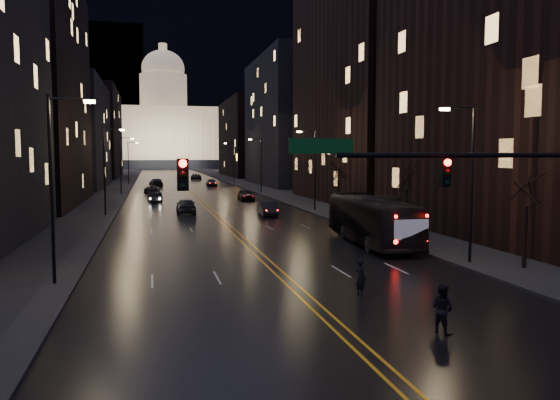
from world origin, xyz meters
TOP-DOWN VIEW (x-y plane):
  - ground at (0.00, 0.00)m, footprint 900.00×900.00m
  - road at (0.00, 130.00)m, footprint 20.00×320.00m
  - sidewalk_left at (-14.00, 130.00)m, footprint 8.00×320.00m
  - sidewalk_right at (14.00, 130.00)m, footprint 8.00×320.00m
  - center_line at (0.00, 130.00)m, footprint 0.62×320.00m
  - building_left_mid at (-21.00, 54.00)m, footprint 12.00×30.00m
  - building_left_far at (-21.00, 92.00)m, footprint 12.00×34.00m
  - building_left_dist at (-21.00, 140.00)m, footprint 12.00×40.00m
  - building_right_near at (21.00, 20.00)m, footprint 12.00×26.00m
  - building_right_tall at (21.00, 50.00)m, footprint 12.00×30.00m
  - building_right_mid at (21.00, 92.00)m, footprint 12.00×34.00m
  - building_right_dist at (21.00, 140.00)m, footprint 12.00×40.00m
  - mountain_ridge at (40.00, 380.00)m, footprint 520.00×60.00m
  - capitol at (0.00, 250.00)m, footprint 90.00×50.00m
  - traffic_signal at (5.91, -0.00)m, footprint 17.29×0.45m
  - streetlamp_right_near at (10.81, 10.00)m, footprint 2.13×0.25m
  - streetlamp_left_near at (-10.81, 10.00)m, footprint 2.13×0.25m
  - streetlamp_right_mid at (10.81, 40.00)m, footprint 2.13×0.25m
  - streetlamp_left_mid at (-10.81, 40.00)m, footprint 2.13×0.25m
  - streetlamp_right_far at (10.81, 70.00)m, footprint 2.13×0.25m
  - streetlamp_left_far at (-10.81, 70.00)m, footprint 2.13×0.25m
  - streetlamp_right_dist at (10.81, 100.00)m, footprint 2.13×0.25m
  - streetlamp_left_dist at (-10.81, 100.00)m, footprint 2.13×0.25m
  - tree_right_near at (13.00, 8.00)m, footprint 2.40×2.40m
  - tree_right_mid at (13.00, 22.00)m, footprint 2.40×2.40m
  - tree_right_far at (13.00, 38.00)m, footprint 2.40×2.40m
  - bus at (8.50, 18.22)m, footprint 3.58×12.39m
  - oncoming_car_a at (-2.91, 41.16)m, footprint 1.98×4.88m
  - oncoming_car_b at (-6.05, 55.37)m, footprint 1.95×4.32m
  - oncoming_car_c at (-6.35, 73.75)m, footprint 2.60×4.98m
  - oncoming_car_d at (-5.54, 92.13)m, footprint 2.81×5.80m
  - receding_car_a at (5.06, 37.06)m, footprint 1.77×4.57m
  - receding_car_b at (6.07, 55.96)m, footprint 1.93×4.75m
  - receding_car_c at (5.16, 90.83)m, footprint 2.05×4.84m
  - receding_car_d at (4.50, 120.58)m, footprint 3.03×5.85m
  - pedestrian_a at (2.44, 5.00)m, footprint 0.54×0.69m
  - pedestrian_b at (3.31, -0.38)m, footprint 0.80×0.97m

SIDE VIEW (x-z plane):
  - ground at x=0.00m, z-range 0.00..0.00m
  - road at x=0.00m, z-range 0.00..0.02m
  - center_line at x=0.00m, z-range 0.02..0.03m
  - sidewalk_left at x=-14.00m, z-range 0.00..0.16m
  - sidewalk_right at x=14.00m, z-range 0.00..0.16m
  - oncoming_car_c at x=-6.35m, z-range 0.00..1.34m
  - oncoming_car_b at x=-6.05m, z-range 0.00..1.38m
  - receding_car_c at x=5.16m, z-range 0.00..1.39m
  - receding_car_a at x=5.06m, z-range 0.00..1.49m
  - receding_car_d at x=4.50m, z-range 0.00..1.58m
  - receding_car_b at x=6.07m, z-range 0.00..1.62m
  - oncoming_car_d at x=-5.54m, z-range 0.00..1.63m
  - oncoming_car_a at x=-2.91m, z-range 0.00..1.66m
  - pedestrian_a at x=2.44m, z-range 0.00..1.67m
  - pedestrian_b at x=3.31m, z-range 0.00..1.75m
  - bus at x=8.50m, z-range 0.00..3.41m
  - tree_right_near at x=13.00m, z-range 1.20..7.85m
  - tree_right_mid at x=13.00m, z-range 1.20..7.85m
  - tree_right_far at x=13.00m, z-range 1.20..7.85m
  - streetlamp_right_near at x=10.81m, z-range 0.58..9.58m
  - streetlamp_left_near at x=-10.81m, z-range 0.58..9.58m
  - streetlamp_right_mid at x=10.81m, z-range 0.58..9.58m
  - streetlamp_left_mid at x=-10.81m, z-range 0.58..9.58m
  - streetlamp_right_far at x=10.81m, z-range 0.58..9.58m
  - streetlamp_left_far at x=-10.81m, z-range 0.58..9.58m
  - streetlamp_right_dist at x=10.81m, z-range 0.58..9.58m
  - streetlamp_left_dist at x=-10.81m, z-range 0.58..9.58m
  - traffic_signal at x=5.91m, z-range 1.60..8.60m
  - building_left_far at x=-21.00m, z-range 0.00..20.00m
  - building_right_dist at x=21.00m, z-range 0.00..22.00m
  - building_left_dist at x=-21.00m, z-range 0.00..24.00m
  - building_right_near at x=21.00m, z-range 0.00..24.00m
  - building_right_mid at x=21.00m, z-range 0.00..26.00m
  - building_left_mid at x=-21.00m, z-range 0.00..28.00m
  - capitol at x=0.00m, z-range -12.10..46.40m
  - building_right_tall at x=21.00m, z-range 0.00..38.00m
  - mountain_ridge at x=40.00m, z-range 0.00..130.00m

